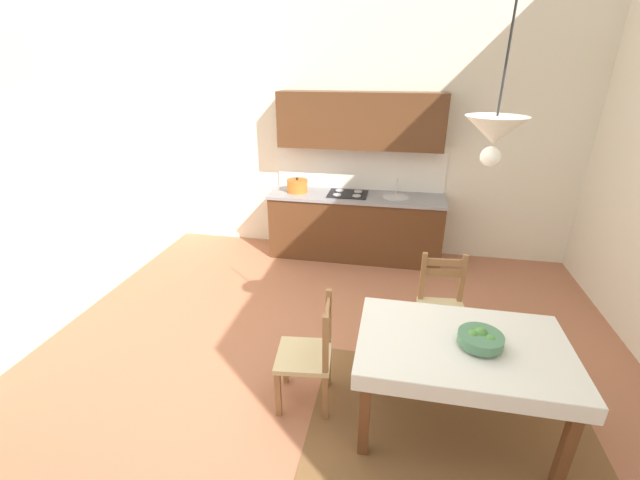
{
  "coord_description": "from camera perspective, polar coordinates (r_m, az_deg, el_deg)",
  "views": [
    {
      "loc": [
        0.5,
        -2.7,
        2.52
      ],
      "look_at": [
        -0.09,
        0.31,
        1.2
      ],
      "focal_mm": 22.95,
      "sensor_mm": 36.0,
      "label": 1
    }
  ],
  "objects": [
    {
      "name": "dining_chair_tv_side",
      "position": [
        3.3,
        -1.52,
        -15.74
      ],
      "size": [
        0.47,
        0.47,
        0.93
      ],
      "color": "#D1BC89",
      "rests_on": "ground_plane"
    },
    {
      "name": "fruit_bowl",
      "position": [
        3.04,
        21.45,
        -12.68
      ],
      "size": [
        0.3,
        0.3,
        0.12
      ],
      "color": "#4C7F5B",
      "rests_on": "dining_table"
    },
    {
      "name": "pendant_lamp",
      "position": [
        2.38,
        23.18,
        13.68
      ],
      "size": [
        0.32,
        0.32,
        0.81
      ],
      "color": "black"
    },
    {
      "name": "dining_table",
      "position": [
        3.14,
        19.07,
        -15.16
      ],
      "size": [
        1.45,
        0.94,
        0.75
      ],
      "color": "brown",
      "rests_on": "ground_plane"
    },
    {
      "name": "area_rug",
      "position": [
        3.49,
        17.81,
        -24.29
      ],
      "size": [
        2.1,
        1.6,
        0.01
      ],
      "primitive_type": "cube",
      "color": "brown",
      "rests_on": "ground_plane"
    },
    {
      "name": "dining_chair_kitchen_side",
      "position": [
        4.0,
        16.59,
        -9.06
      ],
      "size": [
        0.45,
        0.45,
        0.93
      ],
      "color": "#D1BC89",
      "rests_on": "ground_plane"
    },
    {
      "name": "ground_plane",
      "position": [
        3.76,
        0.45,
        -19.71
      ],
      "size": [
        6.2,
        6.36,
        0.1
      ],
      "primitive_type": "cube",
      "color": "#AD6B4C"
    },
    {
      "name": "wall_back",
      "position": [
        5.68,
        6.37,
        19.09
      ],
      "size": [
        6.2,
        0.12,
        4.21
      ],
      "primitive_type": "cube",
      "color": "silver",
      "rests_on": "ground_plane"
    },
    {
      "name": "kitchen_cabinetry",
      "position": [
        5.59,
        5.06,
        5.97
      ],
      "size": [
        2.35,
        0.63,
        2.2
      ],
      "color": "#56331C",
      "rests_on": "ground_plane"
    }
  ]
}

